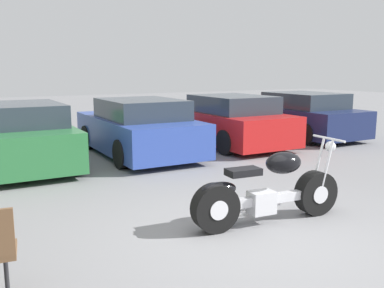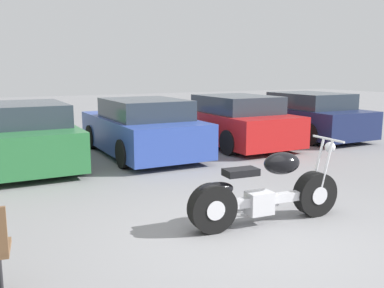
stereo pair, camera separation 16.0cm
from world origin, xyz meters
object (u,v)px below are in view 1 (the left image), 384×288
Objects in this scene: parked_car_red at (228,121)px; motorcycle at (267,192)px; parked_car_blue at (139,129)px; parked_car_navy at (300,116)px; parked_car_green at (19,136)px.

motorcycle is at bearing -118.90° from parked_car_red.
parked_car_blue is 5.35m from parked_car_navy.
parked_car_blue is (0.26, 5.18, 0.20)m from motorcycle.
parked_car_green is 8.02m from parked_car_navy.
parked_car_navy is (5.35, 0.23, 0.00)m from parked_car_blue.
parked_car_blue reaches higher than motorcycle.
parked_car_navy is (2.67, 0.09, 0.00)m from parked_car_red.
parked_car_green is 5.35m from parked_car_red.
parked_car_red is at bearing 61.10° from motorcycle.
motorcycle is 5.19m from parked_car_blue.
parked_car_blue and parked_car_red have the same top height.
parked_car_blue and parked_car_navy have the same top height.
parked_car_green is 1.00× the size of parked_car_navy.
motorcycle is 5.81m from parked_car_green.
motorcycle is 0.54× the size of parked_car_red.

